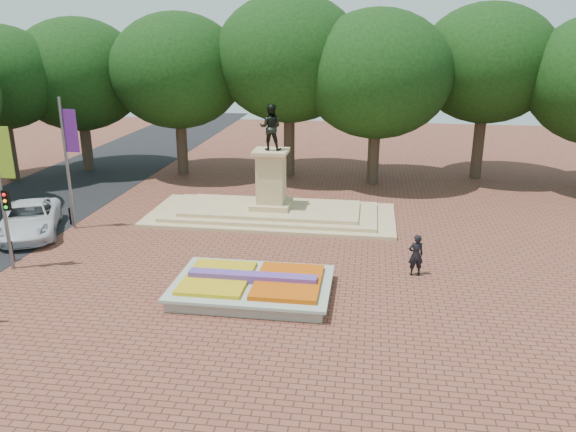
# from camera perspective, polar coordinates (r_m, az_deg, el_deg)

# --- Properties ---
(ground) EXTENTS (90.00, 90.00, 0.00)m
(ground) POSITION_cam_1_polar(r_m,az_deg,el_deg) (24.96, -4.92, -5.77)
(ground) COLOR brown
(ground) RESTS_ON ground
(asphalt_street) EXTENTS (9.00, 90.00, 0.02)m
(asphalt_street) POSITION_cam_1_polar(r_m,az_deg,el_deg) (35.46, -27.24, -0.44)
(asphalt_street) COLOR black
(asphalt_street) RESTS_ON ground
(flower_bed) EXTENTS (6.30, 4.30, 0.91)m
(flower_bed) POSITION_cam_1_polar(r_m,az_deg,el_deg) (22.82, -3.56, -7.09)
(flower_bed) COLOR gray
(flower_bed) RESTS_ON ground
(monument) EXTENTS (14.00, 6.00, 6.40)m
(monument) POSITION_cam_1_polar(r_m,az_deg,el_deg) (32.01, -1.71, 1.42)
(monument) COLOR tan
(monument) RESTS_ON ground
(tree_row_back) EXTENTS (44.80, 8.80, 10.43)m
(tree_row_back) POSITION_cam_1_polar(r_m,az_deg,el_deg) (40.43, 4.11, 13.26)
(tree_row_back) COLOR #38271E
(tree_row_back) RESTS_ON ground
(van) EXTENTS (4.98, 6.53, 1.65)m
(van) POSITION_cam_1_polar(r_m,az_deg,el_deg) (32.24, -24.78, -0.28)
(van) COLOR silver
(van) RESTS_ON ground
(pedestrian) EXTENTS (0.77, 0.61, 1.86)m
(pedestrian) POSITION_cam_1_polar(r_m,az_deg,el_deg) (24.95, 12.86, -3.88)
(pedestrian) COLOR black
(pedestrian) RESTS_ON ground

